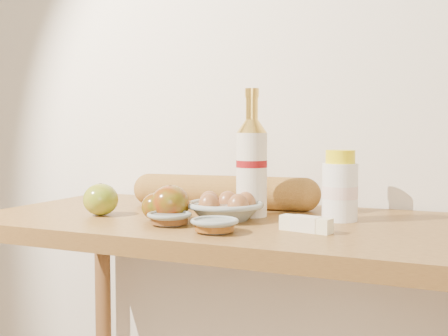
{
  "coord_description": "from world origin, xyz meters",
  "views": [
    {
      "loc": [
        0.52,
        -0.03,
        1.11
      ],
      "look_at": [
        0.0,
        1.15,
        1.02
      ],
      "focal_mm": 45.0,
      "sensor_mm": 36.0,
      "label": 1
    }
  ],
  "objects": [
    {
      "name": "egg_bowl",
      "position": [
        0.0,
        1.15,
        0.93
      ],
      "size": [
        0.22,
        0.22,
        0.06
      ],
      "rotation": [
        0.0,
        0.0,
        0.22
      ],
      "color": "#8E9B96",
      "rests_on": "table"
    },
    {
      "name": "sugar_bowl",
      "position": [
        -0.08,
        1.03,
        0.91
      ],
      "size": [
        0.13,
        0.13,
        0.03
      ],
      "rotation": [
        0.0,
        0.0,
        0.44
      ],
      "color": "gray",
      "rests_on": "table"
    },
    {
      "name": "back_wall",
      "position": [
        0.0,
        1.51,
        1.3
      ],
      "size": [
        3.5,
        0.02,
        2.6
      ],
      "primitive_type": "cube",
      "color": "white",
      "rests_on": "ground"
    },
    {
      "name": "cream_bottle",
      "position": [
        0.25,
        1.24,
        0.98
      ],
      "size": [
        0.1,
        0.1,
        0.16
      ],
      "rotation": [
        0.0,
        0.0,
        -0.21
      ],
      "color": "white",
      "rests_on": "table"
    },
    {
      "name": "apple_redgreen_front",
      "position": [
        -0.14,
        1.08,
        0.93
      ],
      "size": [
        0.08,
        0.08,
        0.06
      ],
      "rotation": [
        0.0,
        0.0,
        0.22
      ],
      "color": "maroon",
      "rests_on": "table"
    },
    {
      "name": "bourbon_bottle",
      "position": [
        0.04,
        1.22,
        1.02
      ],
      "size": [
        0.08,
        0.08,
        0.31
      ],
      "rotation": [
        0.0,
        0.0,
        0.06
      ],
      "color": "beige",
      "rests_on": "table"
    },
    {
      "name": "syrup_bowl",
      "position": [
        0.05,
        0.99,
        0.92
      ],
      "size": [
        0.12,
        0.12,
        0.03
      ],
      "rotation": [
        0.0,
        0.0,
        -0.31
      ],
      "color": "gray",
      "rests_on": "table"
    },
    {
      "name": "apple_redgreen_right",
      "position": [
        -0.1,
        1.08,
        0.94
      ],
      "size": [
        0.1,
        0.1,
        0.08
      ],
      "rotation": [
        0.0,
        0.0,
        -0.17
      ],
      "color": "#8F0807",
      "rests_on": "table"
    },
    {
      "name": "baguette",
      "position": [
        -0.08,
        1.33,
        0.94
      ],
      "size": [
        0.52,
        0.14,
        0.09
      ],
      "rotation": [
        0.0,
        0.0,
        0.11
      ],
      "color": "#A67732",
      "rests_on": "table"
    },
    {
      "name": "apple_yellowgreen",
      "position": [
        -0.3,
        1.08,
        0.94
      ],
      "size": [
        0.1,
        0.1,
        0.08
      ],
      "rotation": [
        0.0,
        0.0,
        -0.17
      ],
      "color": "olive",
      "rests_on": "table"
    },
    {
      "name": "table",
      "position": [
        0.0,
        1.18,
        0.78
      ],
      "size": [
        1.2,
        0.6,
        0.9
      ],
      "color": "olive",
      "rests_on": "ground"
    },
    {
      "name": "butter_stick",
      "position": [
        0.22,
        1.08,
        0.92
      ],
      "size": [
        0.11,
        0.05,
        0.03
      ],
      "rotation": [
        0.0,
        0.0,
        -0.21
      ],
      "color": "#FDF7C4",
      "rests_on": "table"
    }
  ]
}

